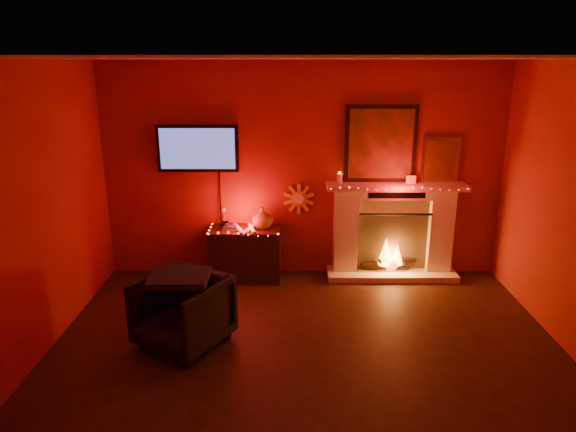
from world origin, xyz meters
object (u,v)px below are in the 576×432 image
tv (198,149)px  sunburst_clock (299,199)px  fireplace (393,222)px  console_table (246,251)px  armchair (183,312)px

tv → sunburst_clock: bearing=1.2°
fireplace → console_table: fireplace is taller
tv → armchair: tv is taller
console_table → armchair: console_table is taller
sunburst_clock → console_table: bearing=-161.8°
sunburst_clock → console_table: size_ratio=0.42×
tv → sunburst_clock: 1.41m
tv → sunburst_clock: (1.25, 0.03, -0.65)m
sunburst_clock → console_table: 0.94m
fireplace → console_table: size_ratio=2.30×
fireplace → tv: fireplace is taller
console_table → armchair: 1.67m
fireplace → tv: size_ratio=1.76×
sunburst_clock → tv: bearing=-178.8°
sunburst_clock → armchair: (-1.15, -1.82, -0.65)m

